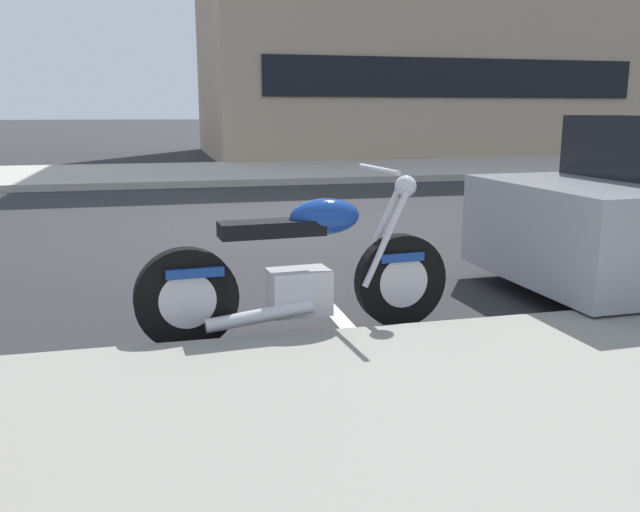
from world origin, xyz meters
TOP-DOWN VIEW (x-y plane):
  - ground_plane at (0.00, 0.00)m, footprint 260.00×260.00m
  - parking_stall_stripe at (0.00, -4.13)m, footprint 0.12×2.20m
  - parked_motorcycle at (-0.34, -4.51)m, footprint 2.14×0.62m

SIDE VIEW (x-z plane):
  - ground_plane at x=0.00m, z-range 0.00..0.00m
  - parking_stall_stripe at x=0.00m, z-range 0.00..0.01m
  - parked_motorcycle at x=-0.34m, z-range -0.13..1.00m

